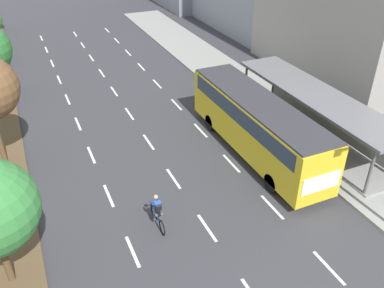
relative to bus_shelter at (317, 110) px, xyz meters
The scene contains 7 objects.
sidewalk_right 7.90m from the bus_shelter, 92.09° to the left, with size 4.50×52.00×0.15m, color gray.
lane_divider_left 14.29m from the bus_shelter, 156.86° to the left, with size 0.14×46.76×0.01m.
lane_divider_center 11.19m from the bus_shelter, 149.70° to the left, with size 0.14×46.76×0.01m.
lane_divider_right 8.42m from the bus_shelter, 137.28° to the left, with size 0.14×46.76×0.01m.
bus_shelter is the anchor object (origin of this frame).
bus 4.29m from the bus_shelter, behind, with size 2.54×11.29×3.37m.
cyclist 12.10m from the bus_shelter, 162.60° to the right, with size 0.46×1.82×1.71m.
Camera 1 is at (-6.16, -4.43, 12.87)m, focal length 37.86 mm.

